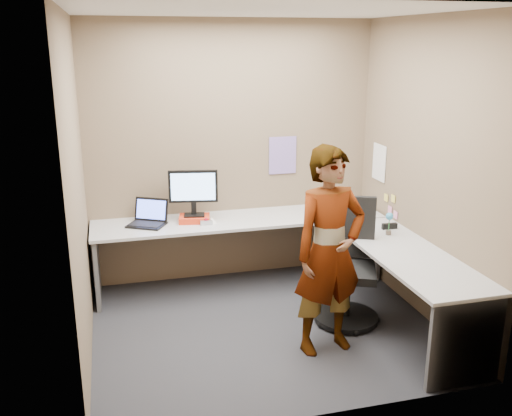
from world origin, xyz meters
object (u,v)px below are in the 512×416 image
object	(u,v)px
office_chair	(348,273)
person	(329,251)
desk	(298,247)
monitor	(193,189)

from	to	relation	value
office_chair	person	size ratio (longest dim) A/B	0.65
desk	office_chair	xyz separation A→B (m)	(0.34, -0.40, -0.13)
monitor	person	world-z (taller)	person
person	desk	bearing A→B (deg)	77.88
desk	monitor	world-z (taller)	monitor
desk	monitor	bearing A→B (deg)	145.19
desk	person	bearing A→B (deg)	-92.13
desk	office_chair	world-z (taller)	office_chair
monitor	person	bearing A→B (deg)	-49.27
monitor	office_chair	size ratio (longest dim) A/B	0.44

